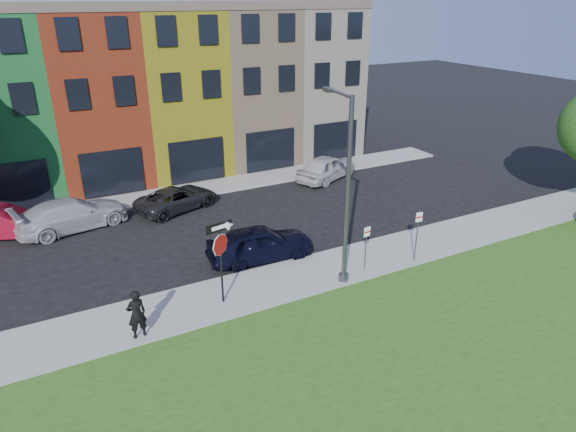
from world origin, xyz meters
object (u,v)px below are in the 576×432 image
man (137,314)px  street_lamp (345,192)px  sedan_near (260,243)px  stop_sign (220,246)px

man → street_lamp: (8.23, 0.11, 2.87)m
man → sedan_near: size_ratio=0.37×
man → street_lamp: size_ratio=0.24×
man → sedan_near: bearing=-158.8°
stop_sign → sedan_near: size_ratio=0.68×
stop_sign → street_lamp: 5.16m
stop_sign → street_lamp: bearing=-17.3°
sedan_near → street_lamp: street_lamp is taller
sedan_near → stop_sign: bearing=138.5°
stop_sign → man: size_ratio=1.83×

